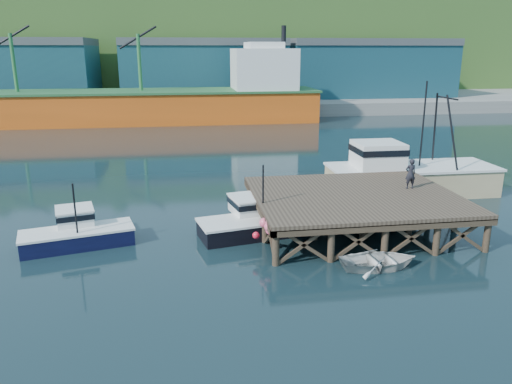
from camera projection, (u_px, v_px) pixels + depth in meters
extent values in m
plane|color=black|center=(264.00, 232.00, 29.48)|extent=(300.00, 300.00, 0.00)
cube|color=brown|center=(355.00, 196.00, 29.73)|extent=(12.00, 10.00, 0.25)
cube|color=#473828|center=(387.00, 227.00, 25.19)|extent=(12.00, 0.30, 0.35)
cylinder|color=#473828|center=(276.00, 250.00, 24.77)|extent=(0.36, 0.36, 2.60)
cylinder|color=#473828|center=(487.00, 238.00, 26.42)|extent=(0.36, 0.36, 2.60)
cylinder|color=#473828|center=(249.00, 197.00, 33.70)|extent=(0.36, 0.36, 2.60)
cylinder|color=#473828|center=(408.00, 190.00, 35.35)|extent=(0.36, 0.36, 2.60)
cube|color=gray|center=(203.00, 100.00, 95.71)|extent=(160.00, 40.00, 2.00)
cube|color=#194B55|center=(204.00, 72.00, 89.44)|extent=(28.00, 16.00, 9.00)
cube|color=#194B55|center=(364.00, 71.00, 93.80)|extent=(30.00, 16.00, 9.00)
cube|color=#E45A15|center=(128.00, 108.00, 72.73)|extent=(55.00, 9.50, 4.40)
cube|color=#26592D|center=(127.00, 92.00, 72.10)|extent=(55.50, 10.00, 0.30)
cube|color=silver|center=(263.00, 69.00, 74.18)|extent=(9.00, 9.00, 6.00)
cube|color=silver|center=(264.00, 46.00, 73.27)|extent=(5.00, 7.00, 1.20)
cylinder|color=black|center=(284.00, 34.00, 73.23)|extent=(0.70, 0.70, 2.50)
cube|color=#2D511E|center=(196.00, 47.00, 121.45)|extent=(220.00, 50.00, 22.00)
cube|color=black|center=(78.00, 238.00, 27.27)|extent=(6.16, 3.43, 0.90)
cube|color=silver|center=(77.00, 230.00, 27.14)|extent=(6.28, 3.50, 0.12)
cube|color=silver|center=(75.00, 217.00, 27.95)|extent=(2.29, 2.29, 0.90)
cube|color=black|center=(75.00, 214.00, 27.89)|extent=(2.42, 2.42, 0.30)
cylinder|color=black|center=(75.00, 209.00, 26.23)|extent=(0.10, 0.10, 2.81)
cube|color=black|center=(259.00, 227.00, 29.01)|extent=(7.19, 3.83, 0.94)
cube|color=silver|center=(259.00, 219.00, 28.87)|extent=(7.33, 3.91, 0.13)
cube|color=silver|center=(252.00, 205.00, 29.86)|extent=(2.67, 2.67, 0.94)
cube|color=black|center=(252.00, 202.00, 29.80)|extent=(2.82, 2.82, 0.31)
cylinder|color=black|center=(263.00, 194.00, 27.80)|extent=(0.10, 0.10, 3.36)
sphere|color=#F55A7E|center=(263.00, 234.00, 26.00)|extent=(0.44, 0.44, 0.44)
sphere|color=#F55A7E|center=(280.00, 228.00, 26.28)|extent=(0.44, 0.44, 0.44)
sphere|color=red|center=(274.00, 228.00, 25.66)|extent=(0.44, 0.44, 0.44)
cube|color=tan|center=(411.00, 180.00, 37.16)|extent=(12.12, 4.22, 1.98)
cube|color=silver|center=(412.00, 167.00, 36.87)|extent=(12.34, 4.44, 0.17)
cube|color=silver|center=(378.00, 156.00, 36.21)|extent=(3.31, 3.09, 1.98)
cube|color=black|center=(378.00, 150.00, 36.09)|extent=(3.42, 3.20, 0.44)
cylinder|color=black|center=(423.00, 127.00, 36.15)|extent=(0.12, 0.12, 6.61)
imported|color=silver|center=(379.00, 260.00, 24.56)|extent=(3.91, 2.82, 0.80)
imported|color=black|center=(410.00, 174.00, 30.60)|extent=(0.69, 0.47, 1.86)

